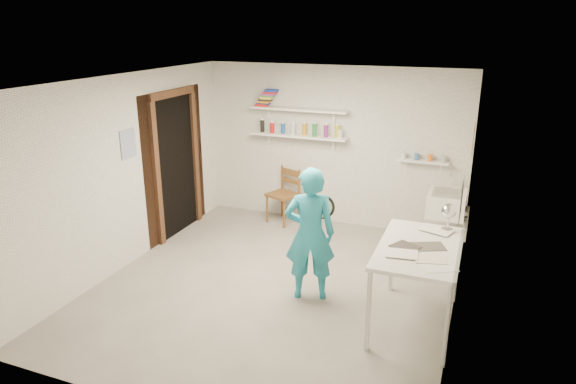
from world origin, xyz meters
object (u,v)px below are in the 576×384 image
(wooden_chair, at_px, (283,195))
(desk_lamp, at_px, (449,211))
(work_table, at_px, (416,286))
(man, at_px, (310,234))
(wall_clock, at_px, (323,207))
(belfast_sink, at_px, (447,203))

(wooden_chair, bearing_deg, desk_lamp, -11.44)
(wooden_chair, distance_m, work_table, 3.17)
(man, distance_m, wooden_chair, 2.33)
(desk_lamp, bearing_deg, work_table, -112.42)
(man, distance_m, desk_lamp, 1.50)
(man, height_order, work_table, man)
(wooden_chair, relative_size, work_table, 0.69)
(wooden_chair, bearing_deg, wall_clock, -35.08)
(work_table, bearing_deg, wall_clock, 162.62)
(belfast_sink, height_order, desk_lamp, desk_lamp)
(belfast_sink, height_order, man, man)
(belfast_sink, distance_m, desk_lamp, 1.46)
(wall_clock, bearing_deg, wooden_chair, 103.91)
(belfast_sink, xyz_separation_m, man, (-1.30, -1.78, 0.07))
(belfast_sink, relative_size, wooden_chair, 0.67)
(wooden_chair, bearing_deg, man, -39.45)
(man, bearing_deg, desk_lamp, 175.51)
(belfast_sink, distance_m, wall_clock, 2.02)
(wooden_chair, relative_size, desk_lamp, 5.50)
(wall_clock, xyz_separation_m, desk_lamp, (1.34, 0.17, 0.07))
(belfast_sink, height_order, work_table, work_table)
(man, bearing_deg, wooden_chair, -80.46)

